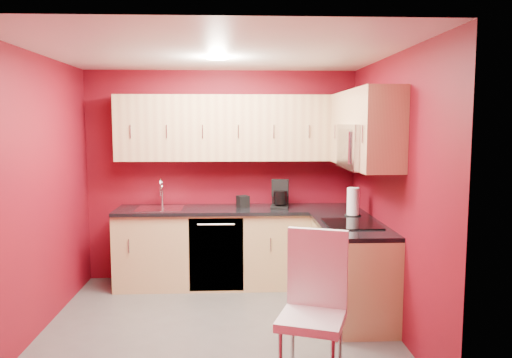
{
  "coord_description": "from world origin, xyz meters",
  "views": [
    {
      "loc": [
        0.16,
        -4.48,
        1.88
      ],
      "look_at": [
        0.37,
        0.55,
        1.32
      ],
      "focal_mm": 35.0,
      "sensor_mm": 36.0,
      "label": 1
    }
  ],
  "objects": [
    {
      "name": "ceiling",
      "position": [
        0.0,
        0.0,
        2.5
      ],
      "size": [
        3.2,
        3.2,
        0.0
      ],
      "primitive_type": "plane",
      "rotation": [
        3.14,
        0.0,
        0.0
      ],
      "color": "white",
      "rests_on": "wall_back"
    },
    {
      "name": "upper_cabinets_right",
      "position": [
        1.42,
        0.44,
        1.89
      ],
      "size": [
        0.35,
        1.55,
        0.75
      ],
      "color": "tan",
      "rests_on": "wall_right"
    },
    {
      "name": "floor",
      "position": [
        0.0,
        0.0,
        0.0
      ],
      "size": [
        3.2,
        3.2,
        0.0
      ],
      "primitive_type": "plane",
      "color": "#504D4A",
      "rests_on": "ground"
    },
    {
      "name": "sink",
      "position": [
        -0.7,
        1.2,
        0.94
      ],
      "size": [
        0.52,
        0.42,
        0.35
      ],
      "color": "silver",
      "rests_on": "countertop_back"
    },
    {
      "name": "downlight",
      "position": [
        0.0,
        0.3,
        2.48
      ],
      "size": [
        0.2,
        0.2,
        0.01
      ],
      "primitive_type": "cylinder",
      "color": "white",
      "rests_on": "ceiling"
    },
    {
      "name": "wall_left",
      "position": [
        -1.6,
        0.0,
        1.25
      ],
      "size": [
        0.0,
        3.0,
        3.0
      ],
      "primitive_type": "plane",
      "rotation": [
        1.57,
        0.0,
        1.57
      ],
      "color": "maroon",
      "rests_on": "floor"
    },
    {
      "name": "dishwasher_front",
      "position": [
        -0.05,
        0.91,
        0.43
      ],
      "size": [
        0.6,
        0.02,
        0.82
      ],
      "primitive_type": "cube",
      "color": "black",
      "rests_on": "base_cabinets_back"
    },
    {
      "name": "coffee_maker",
      "position": [
        0.67,
        1.15,
        1.07
      ],
      "size": [
        0.23,
        0.29,
        0.32
      ],
      "primitive_type": null,
      "rotation": [
        0.0,
        0.0,
        -0.15
      ],
      "color": "black",
      "rests_on": "countertop_back"
    },
    {
      "name": "paper_towel",
      "position": [
        1.4,
        0.65,
        1.06
      ],
      "size": [
        0.2,
        0.2,
        0.3
      ],
      "primitive_type": null,
      "rotation": [
        0.0,
        0.0,
        -0.21
      ],
      "color": "white",
      "rests_on": "countertop_right"
    },
    {
      "name": "upper_cabinets_back",
      "position": [
        0.2,
        1.32,
        1.83
      ],
      "size": [
        2.8,
        0.35,
        0.75
      ],
      "primitive_type": "cube",
      "color": "tan",
      "rests_on": "wall_back"
    },
    {
      "name": "microwave",
      "position": [
        1.39,
        0.2,
        1.66
      ],
      "size": [
        0.42,
        0.76,
        0.42
      ],
      "color": "silver",
      "rests_on": "upper_cabinets_right"
    },
    {
      "name": "wall_right",
      "position": [
        1.6,
        0.0,
        1.25
      ],
      "size": [
        0.0,
        3.0,
        3.0
      ],
      "primitive_type": "plane",
      "rotation": [
        1.57,
        0.0,
        -1.57
      ],
      "color": "maroon",
      "rests_on": "floor"
    },
    {
      "name": "wall_back",
      "position": [
        0.0,
        1.5,
        1.25
      ],
      "size": [
        3.2,
        0.0,
        3.2
      ],
      "primitive_type": "plane",
      "rotation": [
        1.57,
        0.0,
        0.0
      ],
      "color": "maroon",
      "rests_on": "floor"
    },
    {
      "name": "countertop_right",
      "position": [
        1.29,
        0.23,
        0.89
      ],
      "size": [
        0.63,
        1.27,
        0.04
      ],
      "primitive_type": "cube",
      "color": "black",
      "rests_on": "base_cabinets_right"
    },
    {
      "name": "base_cabinets_right",
      "position": [
        1.3,
        0.25,
        0.43
      ],
      "size": [
        0.6,
        1.3,
        0.87
      ],
      "primitive_type": "cube",
      "color": "tan",
      "rests_on": "floor"
    },
    {
      "name": "countertop_back",
      "position": [
        0.2,
        1.19,
        0.89
      ],
      "size": [
        2.8,
        0.63,
        0.04
      ],
      "primitive_type": "cube",
      "color": "black",
      "rests_on": "base_cabinets_back"
    },
    {
      "name": "wall_front",
      "position": [
        0.0,
        -1.5,
        1.25
      ],
      "size": [
        3.2,
        0.0,
        3.2
      ],
      "primitive_type": "plane",
      "rotation": [
        -1.57,
        0.0,
        0.0
      ],
      "color": "maroon",
      "rests_on": "floor"
    },
    {
      "name": "cooktop",
      "position": [
        1.28,
        0.2,
        0.92
      ],
      "size": [
        0.5,
        0.55,
        0.01
      ],
      "primitive_type": "cube",
      "color": "black",
      "rests_on": "countertop_right"
    },
    {
      "name": "base_cabinets_back",
      "position": [
        0.2,
        1.2,
        0.43
      ],
      "size": [
        2.8,
        0.6,
        0.87
      ],
      "primitive_type": "cube",
      "color": "tan",
      "rests_on": "floor"
    },
    {
      "name": "napkin_holder",
      "position": [
        0.25,
        1.25,
        0.98
      ],
      "size": [
        0.16,
        0.16,
        0.13
      ],
      "primitive_type": null,
      "rotation": [
        0.0,
        0.0,
        0.4
      ],
      "color": "black",
      "rests_on": "countertop_back"
    },
    {
      "name": "dining_chair",
      "position": [
        0.7,
        -1.09,
        0.55
      ],
      "size": [
        0.58,
        0.59,
        1.1
      ],
      "primitive_type": null,
      "rotation": [
        0.0,
        0.0,
        -0.34
      ],
      "color": "silver",
      "rests_on": "floor"
    }
  ]
}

